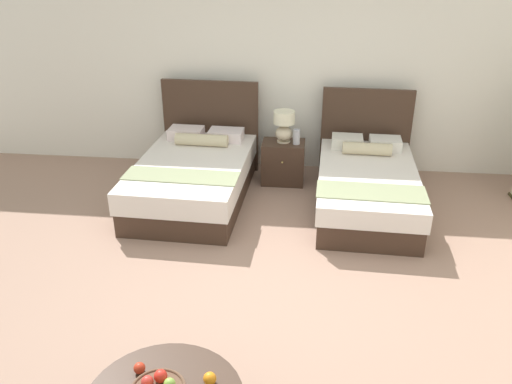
{
  "coord_description": "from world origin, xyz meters",
  "views": [
    {
      "loc": [
        0.35,
        -3.81,
        2.85
      ],
      "look_at": [
        -0.13,
        0.53,
        0.75
      ],
      "focal_mm": 36.42,
      "sensor_mm": 36.0,
      "label": 1
    }
  ],
  "objects_px": {
    "bed_near_window": "(195,175)",
    "vase": "(296,137)",
    "loose_orange": "(210,379)",
    "nightstand": "(283,162)",
    "table_lamp": "(284,125)",
    "bed_near_corner": "(366,184)",
    "loose_apple": "(139,368)"
  },
  "relations": [
    {
      "from": "bed_near_corner",
      "to": "table_lamp",
      "type": "relative_size",
      "value": 5.25
    },
    {
      "from": "bed_near_corner",
      "to": "table_lamp",
      "type": "height_order",
      "value": "bed_near_corner"
    },
    {
      "from": "vase",
      "to": "bed_near_window",
      "type": "bearing_deg",
      "value": -156.03
    },
    {
      "from": "nightstand",
      "to": "loose_orange",
      "type": "bearing_deg",
      "value": -92.92
    },
    {
      "from": "table_lamp",
      "to": "loose_orange",
      "type": "xyz_separation_m",
      "value": [
        -0.2,
        -3.96,
        -0.31
      ]
    },
    {
      "from": "vase",
      "to": "loose_orange",
      "type": "xyz_separation_m",
      "value": [
        -0.36,
        -3.9,
        -0.18
      ]
    },
    {
      "from": "bed_near_corner",
      "to": "vase",
      "type": "xyz_separation_m",
      "value": [
        -0.86,
        0.53,
        0.36
      ]
    },
    {
      "from": "bed_near_window",
      "to": "bed_near_corner",
      "type": "bearing_deg",
      "value": 0.07
    },
    {
      "from": "nightstand",
      "to": "vase",
      "type": "xyz_separation_m",
      "value": [
        0.16,
        -0.04,
        0.37
      ]
    },
    {
      "from": "loose_orange",
      "to": "nightstand",
      "type": "bearing_deg",
      "value": 87.08
    },
    {
      "from": "bed_near_window",
      "to": "nightstand",
      "type": "height_order",
      "value": "bed_near_window"
    },
    {
      "from": "bed_near_window",
      "to": "nightstand",
      "type": "xyz_separation_m",
      "value": [
        1.04,
        0.58,
        -0.03
      ]
    },
    {
      "from": "table_lamp",
      "to": "loose_orange",
      "type": "relative_size",
      "value": 4.98
    },
    {
      "from": "bed_near_window",
      "to": "vase",
      "type": "height_order",
      "value": "bed_near_window"
    },
    {
      "from": "nightstand",
      "to": "vase",
      "type": "bearing_deg",
      "value": -13.78
    },
    {
      "from": "loose_apple",
      "to": "loose_orange",
      "type": "distance_m",
      "value": 0.45
    },
    {
      "from": "bed_near_corner",
      "to": "loose_apple",
      "type": "relative_size",
      "value": 29.0
    },
    {
      "from": "bed_near_window",
      "to": "bed_near_corner",
      "type": "xyz_separation_m",
      "value": [
        2.06,
        0.0,
        -0.02
      ]
    },
    {
      "from": "nightstand",
      "to": "bed_near_window",
      "type": "bearing_deg",
      "value": -151.08
    },
    {
      "from": "vase",
      "to": "nightstand",
      "type": "bearing_deg",
      "value": 166.22
    },
    {
      "from": "bed_near_window",
      "to": "loose_orange",
      "type": "distance_m",
      "value": 3.47
    },
    {
      "from": "nightstand",
      "to": "vase",
      "type": "distance_m",
      "value": 0.41
    },
    {
      "from": "loose_orange",
      "to": "bed_near_corner",
      "type": "bearing_deg",
      "value": 70.07
    },
    {
      "from": "nightstand",
      "to": "loose_orange",
      "type": "distance_m",
      "value": 3.95
    },
    {
      "from": "nightstand",
      "to": "table_lamp",
      "type": "xyz_separation_m",
      "value": [
        -0.0,
        0.02,
        0.5
      ]
    },
    {
      "from": "loose_apple",
      "to": "loose_orange",
      "type": "bearing_deg",
      "value": -5.16
    },
    {
      "from": "bed_near_corner",
      "to": "nightstand",
      "type": "distance_m",
      "value": 1.17
    },
    {
      "from": "vase",
      "to": "loose_orange",
      "type": "distance_m",
      "value": 3.92
    },
    {
      "from": "vase",
      "to": "bed_near_corner",
      "type": "bearing_deg",
      "value": -31.86
    },
    {
      "from": "table_lamp",
      "to": "loose_orange",
      "type": "height_order",
      "value": "table_lamp"
    },
    {
      "from": "loose_apple",
      "to": "loose_orange",
      "type": "xyz_separation_m",
      "value": [
        0.45,
        -0.04,
        0.0
      ]
    },
    {
      "from": "table_lamp",
      "to": "bed_near_corner",
      "type": "bearing_deg",
      "value": -30.16
    }
  ]
}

